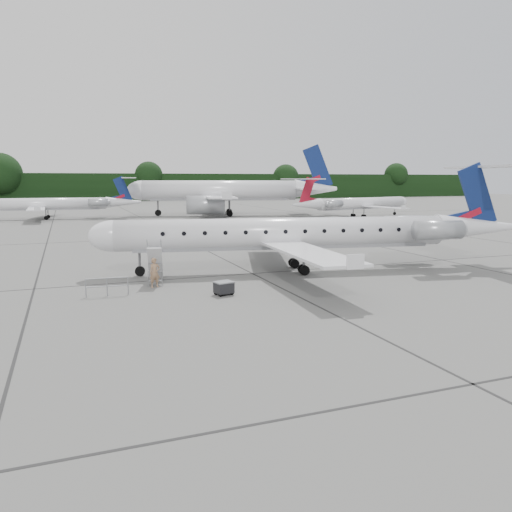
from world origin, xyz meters
name	(u,v)px	position (x,y,z in m)	size (l,w,h in m)	color
ground	(381,293)	(0.00, 0.00, 0.00)	(320.00, 320.00, 0.00)	slate
treeline	(124,187)	(0.00, 130.00, 4.00)	(260.00, 4.00, 8.00)	black
main_regional_jet	(284,218)	(-2.43, 7.90, 3.69)	(28.79, 20.73, 7.38)	silver
airstair	(155,264)	(-11.34, 7.27, 1.16)	(0.85, 2.45, 2.31)	silver
passenger	(155,273)	(-11.60, 5.92, 0.87)	(0.64, 0.42, 1.74)	#957051
safety_railing	(107,287)	(-14.40, 4.58, 0.50)	(2.20, 0.08, 1.00)	gray
baggage_cart	(224,288)	(-8.40, 2.61, 0.41)	(0.94, 0.76, 0.81)	black
bg_narrowbody	(219,181)	(8.80, 60.70, 6.07)	(33.79, 24.33, 12.13)	silver
bg_regional_left	(40,198)	(-20.07, 62.91, 3.35)	(25.58, 18.42, 6.71)	silver
bg_regional_right	(363,198)	(29.94, 48.53, 3.25)	(24.82, 17.87, 6.51)	silver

